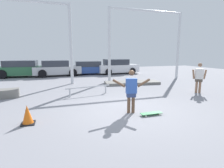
% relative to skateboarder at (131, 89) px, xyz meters
% --- Properties ---
extents(ground_plane, '(36.00, 36.00, 0.00)m').
position_rel_skateboarder_xyz_m(ground_plane, '(-0.03, 0.28, -0.82)').
color(ground_plane, gray).
extents(skateboarder, '(1.27, 0.37, 1.47)m').
position_rel_skateboarder_xyz_m(skateboarder, '(0.00, 0.00, 0.00)').
color(skateboarder, brown).
rests_on(skateboarder, ground_plane).
extents(skateboard, '(0.74, 0.25, 0.08)m').
position_rel_skateboarder_xyz_m(skateboard, '(0.55, -0.43, -0.76)').
color(skateboard, '#338C4C').
rests_on(skateboard, ground_plane).
extents(manual_pad, '(3.68, 1.61, 0.17)m').
position_rel_skateboarder_xyz_m(manual_pad, '(2.41, 5.17, -0.73)').
color(manual_pad, slate).
rests_on(manual_pad, ground_plane).
extents(grind_rail, '(2.22, 0.43, 0.43)m').
position_rel_skateboarder_xyz_m(grind_rail, '(-0.90, 3.02, -0.48)').
color(grind_rail, '#B7BABF').
rests_on(grind_rail, ground_plane).
extents(canopy_support_left, '(5.94, 0.20, 5.10)m').
position_rel_skateboarder_xyz_m(canopy_support_left, '(-4.20, 6.55, 2.39)').
color(canopy_support_left, silver).
rests_on(canopy_support_left, ground_plane).
extents(canopy_support_right, '(5.94, 0.20, 5.10)m').
position_rel_skateboarder_xyz_m(canopy_support_right, '(4.14, 6.55, 2.39)').
color(canopy_support_right, silver).
rests_on(canopy_support_right, ground_plane).
extents(parked_car_green, '(4.67, 2.18, 1.40)m').
position_rel_skateboarder_xyz_m(parked_car_green, '(-4.99, 11.30, -0.13)').
color(parked_car_green, '#28603D').
rests_on(parked_car_green, ground_plane).
extents(parked_car_silver, '(4.11, 2.06, 1.38)m').
position_rel_skateboarder_xyz_m(parked_car_silver, '(-2.25, 11.09, -0.15)').
color(parked_car_silver, '#B7BABF').
rests_on(parked_car_silver, ground_plane).
extents(parked_car_blue, '(4.30, 2.02, 1.25)m').
position_rel_skateboarder_xyz_m(parked_car_blue, '(0.74, 11.41, -0.21)').
color(parked_car_blue, '#284793').
rests_on(parked_car_blue, ground_plane).
extents(parked_car_white, '(4.07, 1.99, 1.42)m').
position_rel_skateboarder_xyz_m(parked_car_white, '(3.47, 11.03, -0.14)').
color(parked_car_white, white).
rests_on(parked_car_white, ground_plane).
extents(bystander, '(0.63, 0.44, 1.53)m').
position_rel_skateboarder_xyz_m(bystander, '(4.55, 1.73, 0.02)').
color(bystander, '#8C664C').
rests_on(bystander, ground_plane).
extents(traffic_cone, '(0.38, 0.38, 0.56)m').
position_rel_skateboarder_xyz_m(traffic_cone, '(-3.23, 0.05, -0.55)').
color(traffic_cone, black).
rests_on(traffic_cone, ground_plane).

